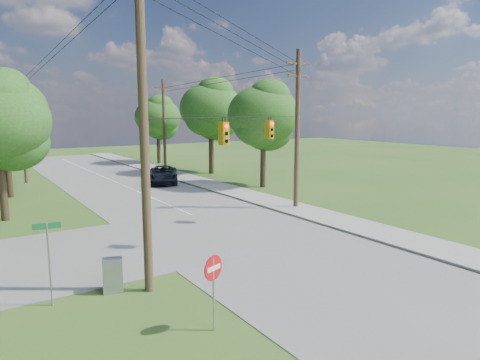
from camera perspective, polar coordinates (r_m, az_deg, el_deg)
ground at (r=18.15m, az=2.44°, el=-11.74°), size 140.00×140.00×0.00m
main_road at (r=23.14m, az=-0.79°, el=-7.11°), size 10.00×100.00×0.03m
sidewalk_east at (r=27.20m, az=11.24°, el=-4.75°), size 2.60×100.00×0.12m
pole_sw at (r=15.14m, az=-12.75°, el=8.06°), size 2.00×0.32×12.00m
pole_ne at (r=28.81m, az=7.64°, el=6.97°), size 2.00×0.32×10.50m
pole_north_e at (r=47.67m, az=-10.08°, el=7.23°), size 2.00×0.32×10.00m
pole_north_w at (r=44.06m, az=-27.02°, el=6.28°), size 2.00×0.32×10.00m
power_lines at (r=27.92m, az=-9.21°, el=14.45°), size 13.93×29.62×4.93m
traffic_signals at (r=22.09m, az=1.20°, el=6.56°), size 4.91×3.27×1.05m
tree_w_mid at (r=36.88m, az=-29.03°, el=8.07°), size 6.40×6.40×9.22m
tree_e_near at (r=36.98m, az=3.14°, el=8.65°), size 6.20×6.20×8.81m
tree_e_mid at (r=45.67m, az=-3.91°, el=9.51°), size 6.60×6.60×9.64m
tree_e_far at (r=56.04m, az=-10.91°, el=8.24°), size 5.80×5.80×8.32m
car_main_north at (r=39.96m, az=-10.22°, el=0.71°), size 4.68×6.20×1.56m
control_cabinet at (r=16.40m, az=-16.59°, el=-12.08°), size 0.81×0.68×1.25m
do_not_enter_sign at (r=12.78m, az=-3.57°, el=-12.65°), size 0.74×0.30×2.33m
street_name_sign at (r=15.61m, az=-24.15°, el=-8.98°), size 0.85×0.18×2.87m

